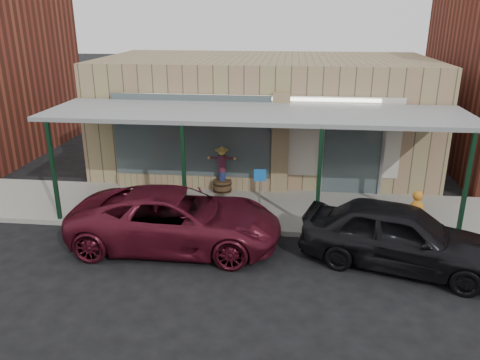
# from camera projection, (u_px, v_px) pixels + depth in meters

# --- Properties ---
(ground) EXTENTS (120.00, 120.00, 0.00)m
(ground) POSITION_uv_depth(u_px,v_px,m) (242.00, 273.00, 10.94)
(ground) COLOR black
(ground) RESTS_ON ground
(sidewalk) EXTENTS (40.00, 3.20, 0.15)m
(sidewalk) POSITION_uv_depth(u_px,v_px,m) (254.00, 209.00, 14.29)
(sidewalk) COLOR gray
(sidewalk) RESTS_ON ground
(storefront) EXTENTS (12.00, 6.25, 4.20)m
(storefront) POSITION_uv_depth(u_px,v_px,m) (264.00, 114.00, 17.88)
(storefront) COLOR #918359
(storefront) RESTS_ON ground
(awning) EXTENTS (12.00, 3.00, 3.04)m
(awning) POSITION_uv_depth(u_px,v_px,m) (255.00, 115.00, 13.26)
(awning) COLOR slate
(awning) RESTS_ON ground
(block_buildings_near) EXTENTS (61.00, 8.00, 8.00)m
(block_buildings_near) POSITION_uv_depth(u_px,v_px,m) (319.00, 67.00, 18.08)
(block_buildings_near) COLOR brown
(block_buildings_near) RESTS_ON ground
(barrel_scarecrow) EXTENTS (0.95, 0.69, 1.56)m
(barrel_scarecrow) POSITION_uv_depth(u_px,v_px,m) (222.00, 177.00, 15.33)
(barrel_scarecrow) COLOR #533721
(barrel_scarecrow) RESTS_ON sidewalk
(barrel_pumpkin) EXTENTS (0.75, 0.75, 0.74)m
(barrel_pumpkin) POSITION_uv_depth(u_px,v_px,m) (120.00, 203.00, 13.91)
(barrel_pumpkin) COLOR #533721
(barrel_pumpkin) RESTS_ON sidewalk
(handicap_sign) EXTENTS (0.33, 0.08, 1.62)m
(handicap_sign) POSITION_uv_depth(u_px,v_px,m) (260.00, 189.00, 12.76)
(handicap_sign) COLOR gray
(handicap_sign) RESTS_ON sidewalk
(parked_sedan) EXTENTS (4.91, 3.11, 1.63)m
(parked_sedan) POSITION_uv_depth(u_px,v_px,m) (399.00, 235.00, 11.04)
(parked_sedan) COLOR black
(parked_sedan) RESTS_ON ground
(car_maroon) EXTENTS (5.38, 2.49, 1.49)m
(car_maroon) POSITION_uv_depth(u_px,v_px,m) (177.00, 219.00, 12.00)
(car_maroon) COLOR #541020
(car_maroon) RESTS_ON ground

